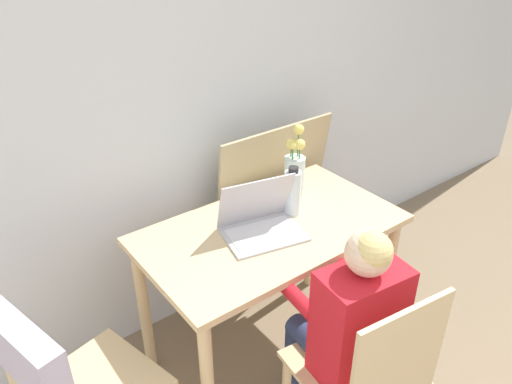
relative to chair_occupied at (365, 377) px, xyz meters
The scene contains 9 objects.
wall_back 1.41m from the chair_occupied, 97.26° to the left, with size 6.40×0.05×2.50m.
dining_table 0.65m from the chair_occupied, 83.69° to the left, with size 1.10×0.62×0.73m.
chair_occupied is the anchor object (origin of this frame).
chair_spare 1.04m from the chair_occupied, 149.65° to the left, with size 0.51×0.49×0.88m.
person_seated 0.22m from the chair_occupied, 82.88° to the left, with size 0.36×0.45×1.03m.
laptop 0.71m from the chair_occupied, 88.88° to the left, with size 0.36×0.30×0.23m.
flower_vase 0.91m from the chair_occupied, 68.03° to the left, with size 0.09×0.09×0.35m.
water_bottle 0.79m from the chair_occupied, 72.40° to the left, with size 0.07×0.07×0.22m.
cardboard_panel 1.10m from the chair_occupied, 69.33° to the left, with size 0.67×0.15×0.98m.
Camera 1 is at (-0.89, 0.35, 1.89)m, focal length 35.00 mm.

